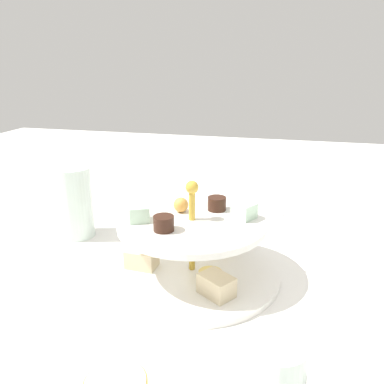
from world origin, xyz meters
name	(u,v)px	position (x,y,z in m)	size (l,w,h in m)	color
ground_plane	(192,274)	(0.00, 0.00, 0.00)	(2.40, 2.40, 0.00)	white
tiered_serving_stand	(192,250)	(0.00, 0.00, 0.04)	(0.28, 0.28, 0.16)	white
water_glass_tall_right	(75,202)	(-0.26, 0.09, 0.07)	(0.07, 0.07, 0.14)	silver
water_glass_short_left	(272,377)	(0.14, -0.23, 0.04)	(0.06, 0.06, 0.08)	silver
butter_knife_left	(248,208)	(0.05, 0.32, 0.00)	(0.17, 0.01, 0.00)	silver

